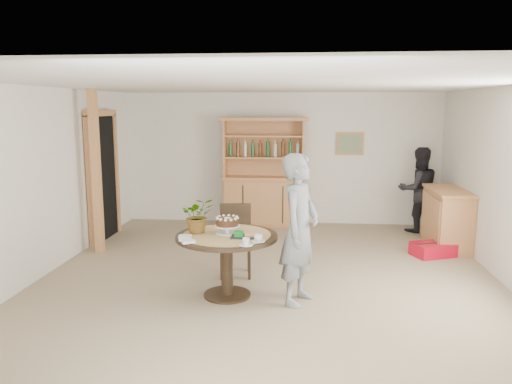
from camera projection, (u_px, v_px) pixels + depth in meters
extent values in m
plane|color=tan|center=(267.00, 284.00, 6.35)|extent=(7.00, 7.00, 0.00)
cube|color=white|center=(281.00, 159.00, 9.57)|extent=(6.00, 0.04, 2.50)
cube|color=white|center=(221.00, 291.00, 2.70)|extent=(6.00, 0.04, 2.50)
cube|color=white|center=(36.00, 184.00, 6.42)|extent=(0.04, 7.00, 2.50)
cube|color=white|center=(268.00, 84.00, 5.93)|extent=(6.00, 7.00, 0.04)
cube|color=tan|center=(350.00, 144.00, 9.37)|extent=(0.52, 0.03, 0.42)
cube|color=#59724C|center=(350.00, 144.00, 9.35)|extent=(0.44, 0.02, 0.34)
cube|color=black|center=(102.00, 178.00, 8.41)|extent=(0.10, 0.90, 2.10)
cube|color=tan|center=(91.00, 182.00, 7.92)|extent=(0.12, 0.10, 2.10)
cube|color=tan|center=(115.00, 174.00, 8.90)|extent=(0.12, 0.10, 2.10)
cube|color=tan|center=(100.00, 113.00, 8.22)|extent=(0.12, 1.10, 0.10)
cube|color=tan|center=(96.00, 172.00, 7.57)|extent=(0.12, 0.12, 2.50)
cube|color=tan|center=(264.00, 202.00, 9.48)|extent=(1.50, 0.50, 0.90)
cube|color=tan|center=(264.00, 177.00, 9.40)|extent=(1.56, 0.54, 0.04)
cube|color=tan|center=(265.00, 148.00, 9.41)|extent=(1.50, 0.04, 1.06)
cube|color=tan|center=(225.00, 148.00, 9.33)|extent=(0.04, 0.34, 1.06)
cube|color=tan|center=(303.00, 149.00, 9.19)|extent=(0.04, 0.34, 1.06)
cube|color=tan|center=(264.00, 157.00, 9.29)|extent=(1.44, 0.32, 0.03)
cube|color=tan|center=(264.00, 136.00, 9.22)|extent=(1.44, 0.32, 0.03)
cube|color=tan|center=(264.00, 119.00, 9.17)|extent=(1.62, 0.40, 0.06)
cylinder|color=#194C1E|center=(234.00, 149.00, 9.31)|extent=(0.07, 0.07, 0.28)
cylinder|color=#4C2D14|center=(243.00, 149.00, 9.30)|extent=(0.07, 0.07, 0.28)
cylinder|color=#B2BFB2|center=(251.00, 149.00, 9.28)|extent=(0.07, 0.07, 0.28)
cylinder|color=#194C1E|center=(260.00, 149.00, 9.27)|extent=(0.07, 0.07, 0.28)
cylinder|color=#4C2D14|center=(268.00, 149.00, 9.25)|extent=(0.07, 0.07, 0.28)
cylinder|color=#B2BFB2|center=(277.00, 149.00, 9.24)|extent=(0.07, 0.07, 0.28)
cylinder|color=#194C1E|center=(285.00, 149.00, 9.22)|extent=(0.07, 0.07, 0.28)
cylinder|color=#4C2D14|center=(294.00, 149.00, 9.21)|extent=(0.07, 0.07, 0.28)
cube|color=tan|center=(447.00, 220.00, 7.98)|extent=(0.50, 1.20, 0.90)
cube|color=tan|center=(449.00, 191.00, 7.90)|extent=(0.54, 1.26, 0.04)
cylinder|color=black|center=(227.00, 237.00, 5.85)|extent=(1.20, 1.20, 0.04)
cylinder|color=black|center=(227.00, 267.00, 5.91)|extent=(0.14, 0.14, 0.70)
cylinder|color=black|center=(227.00, 295.00, 5.97)|extent=(0.56, 0.56, 0.03)
cylinder|color=tan|center=(227.00, 235.00, 5.84)|extent=(1.04, 1.04, 0.01)
cube|color=black|center=(236.00, 243.00, 6.63)|extent=(0.47, 0.47, 0.04)
cube|color=black|center=(235.00, 221.00, 6.78)|extent=(0.42, 0.08, 0.46)
cube|color=black|center=(235.00, 205.00, 6.74)|extent=(0.42, 0.09, 0.05)
cube|color=black|center=(222.00, 264.00, 6.49)|extent=(0.03, 0.04, 0.44)
cube|color=black|center=(249.00, 263.00, 6.50)|extent=(0.04, 0.04, 0.44)
cube|color=black|center=(223.00, 255.00, 6.84)|extent=(0.03, 0.04, 0.44)
cube|color=black|center=(249.00, 255.00, 6.85)|extent=(0.04, 0.03, 0.44)
cylinder|color=white|center=(227.00, 233.00, 5.89)|extent=(0.28, 0.28, 0.01)
cylinder|color=white|center=(227.00, 229.00, 5.88)|extent=(0.05, 0.05, 0.08)
cylinder|color=white|center=(227.00, 226.00, 5.88)|extent=(0.30, 0.30, 0.01)
cylinder|color=#462A14|center=(227.00, 222.00, 5.87)|extent=(0.26, 0.26, 0.09)
cylinder|color=white|center=(227.00, 218.00, 5.86)|extent=(0.08, 0.08, 0.01)
sphere|color=white|center=(237.00, 218.00, 5.85)|extent=(0.04, 0.04, 0.04)
sphere|color=white|center=(237.00, 217.00, 5.91)|extent=(0.04, 0.04, 0.04)
sphere|color=white|center=(233.00, 216.00, 5.96)|extent=(0.04, 0.04, 0.04)
sphere|color=white|center=(229.00, 216.00, 5.98)|extent=(0.04, 0.04, 0.04)
sphere|color=white|center=(224.00, 216.00, 5.97)|extent=(0.04, 0.04, 0.04)
sphere|color=white|center=(219.00, 217.00, 5.93)|extent=(0.04, 0.04, 0.04)
sphere|color=white|center=(217.00, 218.00, 5.87)|extent=(0.04, 0.04, 0.04)
sphere|color=white|center=(218.00, 219.00, 5.81)|extent=(0.04, 0.04, 0.04)
sphere|color=white|center=(221.00, 220.00, 5.76)|extent=(0.04, 0.04, 0.04)
sphere|color=white|center=(226.00, 220.00, 5.74)|extent=(0.04, 0.04, 0.04)
sphere|color=white|center=(231.00, 220.00, 5.75)|extent=(0.04, 0.04, 0.04)
sphere|color=white|center=(235.00, 219.00, 5.79)|extent=(0.04, 0.04, 0.04)
imported|color=#3F7233|center=(198.00, 215.00, 5.89)|extent=(0.47, 0.44, 0.42)
cube|color=black|center=(244.00, 237.00, 5.70)|extent=(0.30, 0.20, 0.01)
cube|color=#0C7423|center=(239.00, 234.00, 5.70)|extent=(0.10, 0.10, 0.06)
cube|color=#0C7423|center=(239.00, 231.00, 5.70)|extent=(0.11, 0.02, 0.01)
cylinder|color=white|center=(258.00, 241.00, 5.53)|extent=(0.15, 0.15, 0.01)
imported|color=white|center=(258.00, 237.00, 5.52)|extent=(0.10, 0.10, 0.08)
cylinder|color=white|center=(246.00, 245.00, 5.38)|extent=(0.15, 0.15, 0.01)
imported|color=white|center=(246.00, 241.00, 5.37)|extent=(0.08, 0.08, 0.07)
cube|color=white|center=(185.00, 236.00, 5.69)|extent=(0.14, 0.08, 0.03)
cube|color=white|center=(185.00, 239.00, 5.57)|extent=(0.16, 0.11, 0.03)
cube|color=white|center=(188.00, 242.00, 5.46)|extent=(0.16, 0.14, 0.03)
imported|color=slate|center=(299.00, 229.00, 5.65)|extent=(0.61, 0.74, 1.73)
imported|color=black|center=(419.00, 190.00, 8.93)|extent=(0.85, 0.72, 1.53)
cube|color=red|center=(433.00, 249.00, 7.55)|extent=(0.71, 0.60, 0.20)
cube|color=black|center=(434.00, 243.00, 7.54)|extent=(0.53, 0.25, 0.01)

